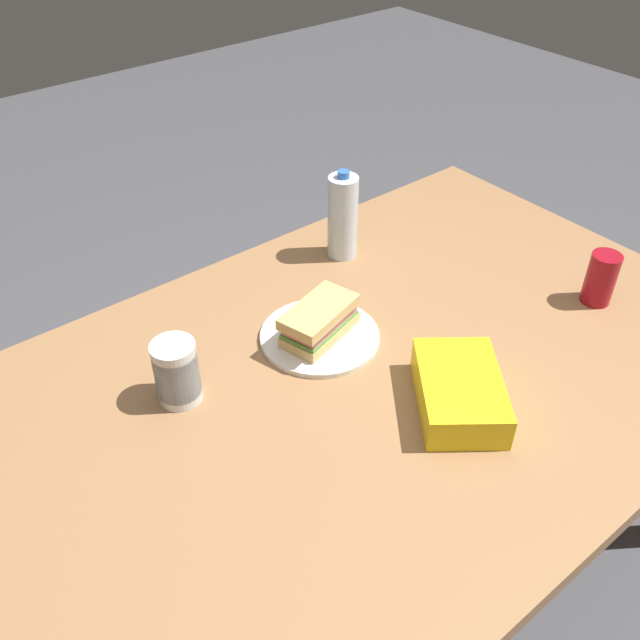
{
  "coord_description": "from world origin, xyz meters",
  "views": [
    {
      "loc": [
        0.7,
        0.73,
        1.67
      ],
      "look_at": [
        -0.0,
        -0.14,
        0.78
      ],
      "focal_mm": 38.82,
      "sensor_mm": 36.0,
      "label": 1
    }
  ],
  "objects_px": {
    "chip_bag": "(459,391)",
    "plastic_cup_stack": "(177,372)",
    "sandwich": "(320,320)",
    "dining_table": "(362,402)",
    "soda_can_red": "(601,278)",
    "paper_plate": "(320,336)",
    "water_bottle_tall": "(343,217)"
  },
  "relations": [
    {
      "from": "chip_bag",
      "to": "plastic_cup_stack",
      "type": "relative_size",
      "value": 1.76
    },
    {
      "from": "sandwich",
      "to": "chip_bag",
      "type": "bearing_deg",
      "value": 105.08
    },
    {
      "from": "dining_table",
      "to": "soda_can_red",
      "type": "bearing_deg",
      "value": 165.74
    },
    {
      "from": "paper_plate",
      "to": "chip_bag",
      "type": "distance_m",
      "value": 0.33
    },
    {
      "from": "soda_can_red",
      "to": "plastic_cup_stack",
      "type": "height_order",
      "value": "plastic_cup_stack"
    },
    {
      "from": "sandwich",
      "to": "chip_bag",
      "type": "height_order",
      "value": "sandwich"
    },
    {
      "from": "sandwich",
      "to": "chip_bag",
      "type": "relative_size",
      "value": 0.86
    },
    {
      "from": "dining_table",
      "to": "plastic_cup_stack",
      "type": "bearing_deg",
      "value": -28.22
    },
    {
      "from": "soda_can_red",
      "to": "water_bottle_tall",
      "type": "bearing_deg",
      "value": -57.41
    },
    {
      "from": "sandwich",
      "to": "water_bottle_tall",
      "type": "relative_size",
      "value": 0.88
    },
    {
      "from": "dining_table",
      "to": "water_bottle_tall",
      "type": "distance_m",
      "value": 0.47
    },
    {
      "from": "soda_can_red",
      "to": "plastic_cup_stack",
      "type": "xyz_separation_m",
      "value": [
        0.89,
        -0.31,
        0.0
      ]
    },
    {
      "from": "dining_table",
      "to": "paper_plate",
      "type": "distance_m",
      "value": 0.16
    },
    {
      "from": "chip_bag",
      "to": "soda_can_red",
      "type": "bearing_deg",
      "value": 131.24
    },
    {
      "from": "soda_can_red",
      "to": "water_bottle_tall",
      "type": "xyz_separation_m",
      "value": [
        0.32,
        -0.51,
        0.04
      ]
    },
    {
      "from": "paper_plate",
      "to": "water_bottle_tall",
      "type": "bearing_deg",
      "value": -138.09
    },
    {
      "from": "soda_can_red",
      "to": "water_bottle_tall",
      "type": "distance_m",
      "value": 0.6
    },
    {
      "from": "soda_can_red",
      "to": "plastic_cup_stack",
      "type": "relative_size",
      "value": 0.93
    },
    {
      "from": "paper_plate",
      "to": "chip_bag",
      "type": "xyz_separation_m",
      "value": [
        -0.08,
        0.31,
        0.03
      ]
    },
    {
      "from": "sandwich",
      "to": "chip_bag",
      "type": "distance_m",
      "value": 0.32
    },
    {
      "from": "dining_table",
      "to": "chip_bag",
      "type": "height_order",
      "value": "chip_bag"
    },
    {
      "from": "chip_bag",
      "to": "water_bottle_tall",
      "type": "relative_size",
      "value": 1.02
    },
    {
      "from": "soda_can_red",
      "to": "chip_bag",
      "type": "xyz_separation_m",
      "value": [
        0.49,
        0.03,
        -0.03
      ]
    },
    {
      "from": "dining_table",
      "to": "chip_bag",
      "type": "bearing_deg",
      "value": 114.96
    },
    {
      "from": "sandwich",
      "to": "water_bottle_tall",
      "type": "distance_m",
      "value": 0.34
    },
    {
      "from": "sandwich",
      "to": "plastic_cup_stack",
      "type": "height_order",
      "value": "plastic_cup_stack"
    },
    {
      "from": "water_bottle_tall",
      "to": "plastic_cup_stack",
      "type": "bearing_deg",
      "value": 18.66
    },
    {
      "from": "chip_bag",
      "to": "plastic_cup_stack",
      "type": "height_order",
      "value": "plastic_cup_stack"
    },
    {
      "from": "chip_bag",
      "to": "dining_table",
      "type": "bearing_deg",
      "value": -117.38
    },
    {
      "from": "soda_can_red",
      "to": "plastic_cup_stack",
      "type": "bearing_deg",
      "value": -19.55
    },
    {
      "from": "paper_plate",
      "to": "soda_can_red",
      "type": "distance_m",
      "value": 0.64
    },
    {
      "from": "dining_table",
      "to": "plastic_cup_stack",
      "type": "xyz_separation_m",
      "value": [
        0.32,
        -0.17,
        0.14
      ]
    }
  ]
}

